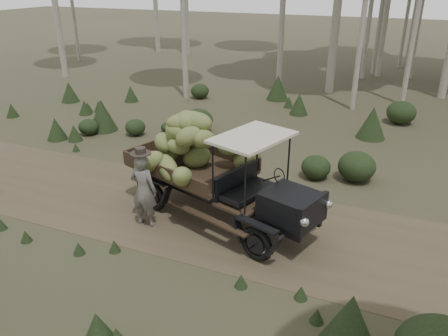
% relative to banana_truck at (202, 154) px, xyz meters
% --- Properties ---
extents(ground, '(120.00, 120.00, 0.00)m').
position_rel_banana_truck_xyz_m(ground, '(-1.43, -0.37, -1.58)').
color(ground, '#473D2B').
rests_on(ground, ground).
extents(dirt_track, '(70.00, 4.00, 0.01)m').
position_rel_banana_truck_xyz_m(dirt_track, '(-1.43, -0.37, -1.58)').
color(dirt_track, brown).
rests_on(dirt_track, ground).
extents(banana_truck, '(5.62, 3.49, 2.68)m').
position_rel_banana_truck_xyz_m(banana_truck, '(0.00, 0.00, 0.00)').
color(banana_truck, black).
rests_on(banana_truck, ground).
extents(farmer, '(0.70, 0.51, 2.06)m').
position_rel_banana_truck_xyz_m(farmer, '(-0.99, -1.28, -0.60)').
color(farmer, '#625F5A').
rests_on(farmer, ground).
extents(undergrowth, '(20.81, 23.39, 1.26)m').
position_rel_banana_truck_xyz_m(undergrowth, '(-0.23, 0.62, -1.08)').
color(undergrowth, '#233319').
rests_on(undergrowth, ground).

